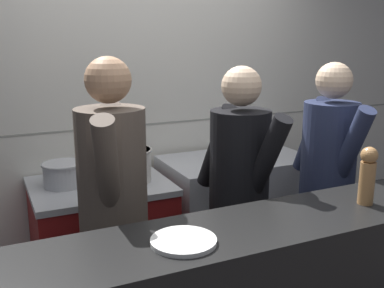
# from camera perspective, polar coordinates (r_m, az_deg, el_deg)

# --- Properties ---
(wall_back_tiled) EXTENTS (8.00, 0.06, 2.60)m
(wall_back_tiled) POSITION_cam_1_polar(r_m,az_deg,el_deg) (3.40, -5.98, 5.08)
(wall_back_tiled) COLOR silver
(wall_back_tiled) RESTS_ON ground_plane
(oven_range) EXTENTS (0.88, 0.71, 0.86)m
(oven_range) POSITION_cam_1_polar(r_m,az_deg,el_deg) (3.16, -11.27, -12.31)
(oven_range) COLOR maroon
(oven_range) RESTS_ON ground_plane
(prep_counter) EXTENTS (1.08, 0.65, 0.91)m
(prep_counter) POSITION_cam_1_polar(r_m,az_deg,el_deg) (3.51, 5.58, -9.01)
(prep_counter) COLOR #B7BABF
(prep_counter) RESTS_ON ground_plane
(stock_pot) EXTENTS (0.26, 0.26, 0.15)m
(stock_pot) POSITION_cam_1_polar(r_m,az_deg,el_deg) (2.98, -16.04, -3.62)
(stock_pot) COLOR #B7BABF
(stock_pot) RESTS_ON oven_range
(sauce_pot) EXTENTS (0.32, 0.32, 0.22)m
(sauce_pot) POSITION_cam_1_polar(r_m,az_deg,el_deg) (2.98, -8.17, -2.58)
(sauce_pot) COLOR beige
(sauce_pot) RESTS_ON oven_range
(mixing_bowl_steel) EXTENTS (0.23, 0.23, 0.08)m
(mixing_bowl_steel) POSITION_cam_1_polar(r_m,az_deg,el_deg) (3.46, 7.37, -0.70)
(mixing_bowl_steel) COLOR #B7BABF
(mixing_bowl_steel) RESTS_ON prep_counter
(chefs_knife) EXTENTS (0.38, 0.05, 0.02)m
(chefs_knife) POSITION_cam_1_polar(r_m,az_deg,el_deg) (3.27, 7.23, -2.12)
(chefs_knife) COLOR #B7BABF
(chefs_knife) RESTS_ON prep_counter
(plated_dish_main) EXTENTS (0.25, 0.25, 0.02)m
(plated_dish_main) POSITION_cam_1_polar(r_m,az_deg,el_deg) (1.74, -1.08, -12.22)
(plated_dish_main) COLOR white
(plated_dish_main) RESTS_ON pass_counter
(pepper_mill) EXTENTS (0.08, 0.08, 0.27)m
(pepper_mill) POSITION_cam_1_polar(r_m,az_deg,el_deg) (2.23, 21.40, -3.60)
(pepper_mill) COLOR #AD7A47
(pepper_mill) RESTS_ON pass_counter
(chef_head_cook) EXTENTS (0.44, 0.73, 1.70)m
(chef_head_cook) POSITION_cam_1_polar(r_m,az_deg,el_deg) (2.33, -9.95, -7.92)
(chef_head_cook) COLOR black
(chef_head_cook) RESTS_ON ground_plane
(chef_sous) EXTENTS (0.39, 0.72, 1.64)m
(chef_sous) POSITION_cam_1_polar(r_m,az_deg,el_deg) (2.57, 5.95, -6.59)
(chef_sous) COLOR black
(chef_sous) RESTS_ON ground_plane
(chef_line) EXTENTS (0.37, 0.72, 1.65)m
(chef_line) POSITION_cam_1_polar(r_m,az_deg,el_deg) (2.94, 16.76, -4.42)
(chef_line) COLOR black
(chef_line) RESTS_ON ground_plane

